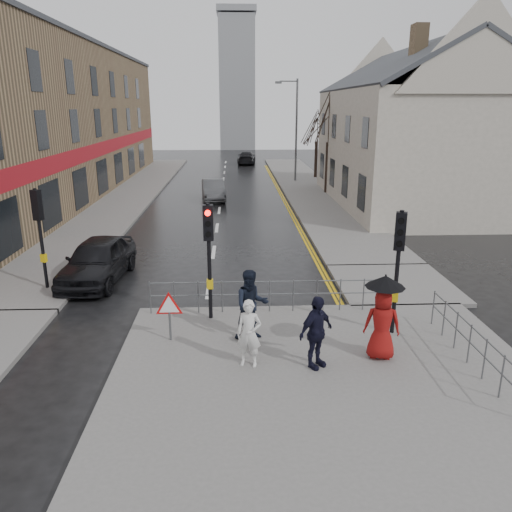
{
  "coord_description": "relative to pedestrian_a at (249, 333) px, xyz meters",
  "views": [
    {
      "loc": [
        0.94,
        -13.3,
        6.09
      ],
      "look_at": [
        1.63,
        2.53,
        1.3
      ],
      "focal_mm": 35.0,
      "sensor_mm": 36.0,
      "label": 1
    }
  ],
  "objects": [
    {
      "name": "church_tower",
      "position": [
        0.26,
        64.62,
        8.04
      ],
      "size": [
        5.0,
        5.0,
        18.0
      ],
      "primitive_type": "cube",
      "color": "gray",
      "rests_on": "ground"
    },
    {
      "name": "tree_near",
      "position": [
        6.26,
        24.62,
        4.18
      ],
      "size": [
        2.4,
        2.4,
        6.58
      ],
      "color": "#2D2019",
      "rests_on": "right_pavement"
    },
    {
      "name": "pedestrian_d",
      "position": [
        1.56,
        -0.14,
        0.07
      ],
      "size": [
        1.09,
        0.98,
        1.77
      ],
      "primitive_type": "imported",
      "rotation": [
        0.0,
        0.0,
        0.67
      ],
      "color": "black",
      "rests_on": "near_pavement"
    },
    {
      "name": "right_pavement",
      "position": [
        5.26,
        27.62,
        -0.89
      ],
      "size": [
        4.0,
        40.0,
        0.14
      ],
      "primitive_type": "cube",
      "color": "#605E5B",
      "rests_on": "ground"
    },
    {
      "name": "near_pavement",
      "position": [
        1.76,
        -0.88,
        -0.89
      ],
      "size": [
        10.0,
        9.0,
        0.14
      ],
      "primitive_type": "cube",
      "color": "#605E5B",
      "rests_on": "ground"
    },
    {
      "name": "car_parked",
      "position": [
        -5.24,
        6.62,
        -0.18
      ],
      "size": [
        2.22,
        4.72,
        1.56
      ],
      "primitive_type": "imported",
      "rotation": [
        0.0,
        0.0,
        -0.08
      ],
      "color": "black",
      "rests_on": "ground"
    },
    {
      "name": "building_right_cream",
      "position": [
        10.76,
        20.62,
        3.82
      ],
      "size": [
        9.0,
        16.4,
        10.1
      ],
      "color": "beige",
      "rests_on": "ground"
    },
    {
      "name": "pedestrian_a",
      "position": [
        0.0,
        0.0,
        0.0
      ],
      "size": [
        0.67,
        0.52,
        1.64
      ],
      "primitive_type": "imported",
      "rotation": [
        0.0,
        0.0,
        -0.23
      ],
      "color": "silver",
      "rests_on": "near_pavement"
    },
    {
      "name": "car_mid",
      "position": [
        -1.72,
        22.72,
        -0.29
      ],
      "size": [
        1.83,
        4.19,
        1.34
      ],
      "primitive_type": "imported",
      "rotation": [
        0.0,
        0.0,
        0.1
      ],
      "color": "#3F4144",
      "rests_on": "ground"
    },
    {
      "name": "tree_far",
      "position": [
        6.76,
        32.62,
        3.46
      ],
      "size": [
        2.4,
        2.4,
        5.64
      ],
      "color": "#2D2019",
      "rests_on": "right_pavement"
    },
    {
      "name": "ground",
      "position": [
        -1.24,
        2.62,
        -0.96
      ],
      "size": [
        120.0,
        120.0,
        0.0
      ],
      "primitive_type": "plane",
      "color": "black",
      "rests_on": "ground"
    },
    {
      "name": "guard_railing_side",
      "position": [
        5.26,
        -0.13,
        -0.12
      ],
      "size": [
        0.04,
        4.54,
        1.0
      ],
      "color": "#595B5E",
      "rests_on": "near_pavement"
    },
    {
      "name": "pavement_bridge_right",
      "position": [
        5.26,
        5.62,
        -0.89
      ],
      "size": [
        4.0,
        4.2,
        0.14
      ],
      "primitive_type": "cube",
      "color": "#605E5B",
      "rests_on": "ground"
    },
    {
      "name": "pedestrian_b",
      "position": [
        0.1,
        1.46,
        0.13
      ],
      "size": [
        1.03,
        0.86,
        1.89
      ],
      "primitive_type": "imported",
      "rotation": [
        0.0,
        0.0,
        0.17
      ],
      "color": "black",
      "rests_on": "near_pavement"
    },
    {
      "name": "warning_sign",
      "position": [
        -2.04,
        1.42,
        0.08
      ],
      "size": [
        0.8,
        0.07,
        1.35
      ],
      "color": "#595B5E",
      "rests_on": "near_pavement"
    },
    {
      "name": "left_pavement",
      "position": [
        -7.74,
        25.62,
        -0.89
      ],
      "size": [
        4.0,
        44.0,
        0.14
      ],
      "primitive_type": "cube",
      "color": "#605E5B",
      "rests_on": "ground"
    },
    {
      "name": "traffic_signal_near_left",
      "position": [
        -1.04,
        2.82,
        1.5
      ],
      "size": [
        0.28,
        0.27,
        3.4
      ],
      "color": "black",
      "rests_on": "near_pavement"
    },
    {
      "name": "pedestrian_with_umbrella",
      "position": [
        3.23,
        0.25,
        0.32
      ],
      "size": [
        0.98,
        0.96,
        2.13
      ],
      "color": "maroon",
      "rests_on": "near_pavement"
    },
    {
      "name": "car_far",
      "position": [
        1.06,
        44.21,
        -0.3
      ],
      "size": [
        2.16,
        4.65,
        1.31
      ],
      "primitive_type": "imported",
      "rotation": [
        0.0,
        0.0,
        3.07
      ],
      "color": "black",
      "rests_on": "ground"
    },
    {
      "name": "building_left_terrace",
      "position": [
        -13.24,
        24.62,
        4.04
      ],
      "size": [
        8.0,
        42.0,
        10.0
      ],
      "primitive_type": "cube",
      "color": "#856C4C",
      "rests_on": "ground"
    },
    {
      "name": "traffic_signal_near_right",
      "position": [
        3.96,
        1.62,
        1.5
      ],
      "size": [
        0.34,
        0.33,
        3.4
      ],
      "color": "black",
      "rests_on": "near_pavement"
    },
    {
      "name": "street_lamp",
      "position": [
        4.58,
        30.62,
        3.74
      ],
      "size": [
        1.83,
        0.25,
        8.0
      ],
      "color": "#595B5E",
      "rests_on": "right_pavement"
    },
    {
      "name": "traffic_signal_far_left",
      "position": [
        -6.74,
        5.63,
        1.5
      ],
      "size": [
        0.34,
        0.33,
        3.4
      ],
      "color": "black",
      "rests_on": "left_pavement"
    },
    {
      "name": "guard_railing_front",
      "position": [
        0.71,
        3.22,
        -0.1
      ],
      "size": [
        7.14,
        0.04,
        1.0
      ],
      "color": "#595B5E",
      "rests_on": "near_pavement"
    }
  ]
}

